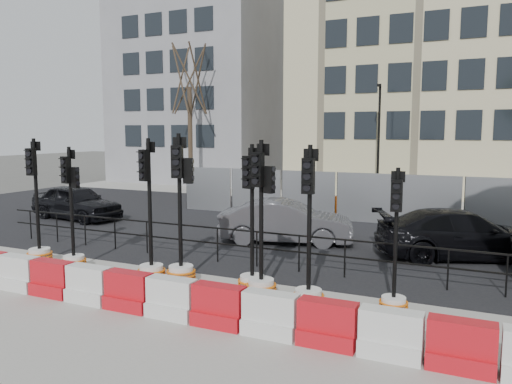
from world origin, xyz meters
The scene contains 22 objects.
ground centered at (0.00, 0.00, 0.00)m, with size 120.00×120.00×0.00m, color #51514C.
sidewalk_near centered at (0.00, -3.00, 0.01)m, with size 40.00×6.00×0.02m, color gray.
road centered at (0.00, 7.00, 0.01)m, with size 40.00×14.00×0.03m, color black.
sidewalk_far centered at (0.00, 16.00, 0.01)m, with size 40.00×4.00×0.02m, color gray.
building_grey centered at (-14.00, 21.99, 7.00)m, with size 11.00×9.06×14.00m.
building_cream centered at (2.00, 21.99, 9.00)m, with size 15.00×10.06×18.00m.
kerb_railing centered at (0.00, 1.20, 0.69)m, with size 18.00×0.04×1.00m.
heras_fencing centered at (-0.49, 9.71, 0.71)m, with size 14.33×1.72×2.00m.
lamp_post_far centered at (0.50, 14.98, 3.22)m, with size 0.12×0.56×6.00m.
tree_bare_far centered at (-11.00, 15.50, 6.65)m, with size 2.00×2.00×9.00m.
barrier_row centered at (0.00, -2.80, 0.37)m, with size 15.70×0.50×0.80m.
traffic_signal_a centered at (-5.66, -0.93, 0.71)m, with size 0.68×0.68×3.46m.
traffic_signal_b centered at (-4.29, -1.04, 0.78)m, with size 0.64×0.64×3.25m.
traffic_signal_c centered at (-1.80, -1.04, 0.72)m, with size 0.69×0.69×3.48m.
traffic_signal_d centered at (-1.06, -0.84, 0.86)m, with size 0.71×0.71×3.60m.
traffic_signal_e centered at (0.78, -0.77, 0.70)m, with size 0.66×0.66×3.37m.
traffic_signal_f centered at (1.11, -1.00, 0.83)m, with size 0.68×0.68×3.47m.
traffic_signal_g centered at (2.26, -1.21, 0.70)m, with size 0.67×0.67×3.38m.
traffic_signal_h centered at (3.92, -0.80, 0.61)m, with size 0.58×0.58×2.95m.
car_a centered at (-9.85, 4.79, 0.72)m, with size 4.41×2.24×1.44m, color black.
car_b centered at (-0.35, 4.26, 0.71)m, with size 4.55×2.56×1.42m, color #45454A.
car_c centered at (4.95, 4.54, 0.71)m, with size 5.26×3.75×1.41m, color black.
Camera 1 is at (5.42, -10.69, 3.65)m, focal length 35.00 mm.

